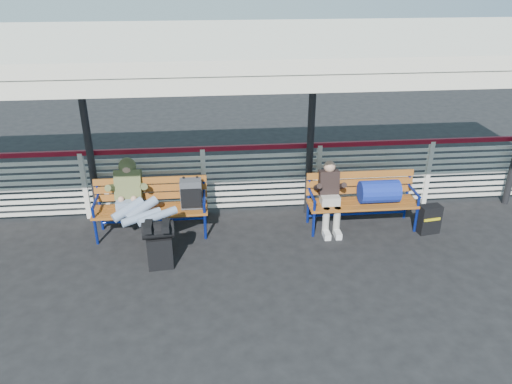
{
  "coord_description": "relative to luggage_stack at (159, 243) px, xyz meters",
  "views": [
    {
      "loc": [
        0.14,
        -6.0,
        4.09
      ],
      "look_at": [
        0.82,
        1.0,
        0.79
      ],
      "focal_mm": 35.0,
      "sensor_mm": 36.0,
      "label": 1
    }
  ],
  "objects": [
    {
      "name": "bench_right",
      "position": [
        3.38,
        0.9,
        0.21
      ],
      "size": [
        1.8,
        0.56,
        0.92
      ],
      "color": "#924A1C",
      "rests_on": "ground"
    },
    {
      "name": "suitcase_side",
      "position": [
        4.28,
        0.6,
        -0.16
      ],
      "size": [
        0.37,
        0.26,
        0.48
      ],
      "rotation": [
        0.0,
        0.0,
        0.16
      ],
      "color": "black",
      "rests_on": "ground"
    },
    {
      "name": "fence",
      "position": [
        0.65,
        1.66,
        0.26
      ],
      "size": [
        12.08,
        0.08,
        1.24
      ],
      "color": "silver",
      "rests_on": "ground"
    },
    {
      "name": "canopy",
      "position": [
        0.65,
        0.63,
        2.64
      ],
      "size": [
        12.6,
        3.6,
        3.16
      ],
      "color": "silver",
      "rests_on": "ground"
    },
    {
      "name": "luggage_stack",
      "position": [
        0.0,
        0.0,
        0.0
      ],
      "size": [
        0.47,
        0.29,
        0.74
      ],
      "rotation": [
        0.0,
        0.0,
        0.1
      ],
      "color": "black",
      "rests_on": "ground"
    },
    {
      "name": "companion_person",
      "position": [
        2.68,
        0.9,
        0.19
      ],
      "size": [
        0.32,
        0.66,
        1.15
      ],
      "color": "#ACA79C",
      "rests_on": "ground"
    },
    {
      "name": "bench_left",
      "position": [
        0.02,
        1.03,
        0.2
      ],
      "size": [
        1.8,
        0.56,
        0.94
      ],
      "color": "#924A1C",
      "rests_on": "ground"
    },
    {
      "name": "traveler_man",
      "position": [
        -0.35,
        0.69,
        0.27
      ],
      "size": [
        0.94,
        1.64,
        0.77
      ],
      "color": "#818DAD",
      "rests_on": "ground"
    },
    {
      "name": "ground",
      "position": [
        0.65,
        -0.24,
        -0.4
      ],
      "size": [
        60.0,
        60.0,
        0.0
      ],
      "primitive_type": "plane",
      "color": "black",
      "rests_on": "ground"
    }
  ]
}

